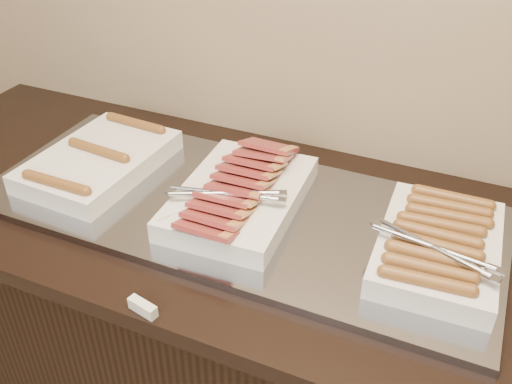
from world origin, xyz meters
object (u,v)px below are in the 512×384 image
at_px(warming_tray, 236,208).
at_px(dish_right, 438,245).
at_px(dish_center, 239,194).
at_px(counter, 249,344).
at_px(dish_left, 99,160).

bearing_deg(warming_tray, dish_right, -0.51).
bearing_deg(dish_center, warming_tray, 159.81).
distance_m(counter, dish_right, 0.66).
xyz_separation_m(warming_tray, dish_center, (0.01, -0.00, 0.04)).
bearing_deg(dish_left, counter, 2.65).
distance_m(warming_tray, dish_right, 0.46).
xyz_separation_m(dish_left, dish_right, (0.84, -0.00, 0.01)).
distance_m(dish_left, dish_center, 0.39).
bearing_deg(warming_tray, counter, 0.00).
bearing_deg(dish_right, counter, 177.33).
bearing_deg(counter, dish_center, -170.05).
distance_m(counter, warming_tray, 0.46).
xyz_separation_m(dish_center, dish_right, (0.44, -0.00, -0.00)).
xyz_separation_m(warming_tray, dish_right, (0.46, -0.00, 0.04)).
distance_m(dish_center, dish_right, 0.44).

